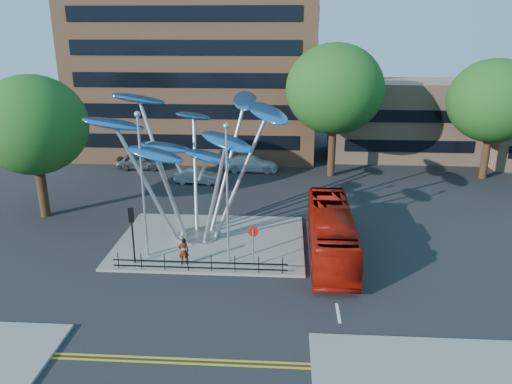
# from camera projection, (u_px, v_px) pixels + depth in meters

# --- Properties ---
(ground) EXTENTS (120.00, 120.00, 0.00)m
(ground) POSITION_uv_depth(u_px,v_px,m) (213.00, 289.00, 26.80)
(ground) COLOR black
(ground) RESTS_ON ground
(traffic_island) EXTENTS (12.00, 9.00, 0.15)m
(traffic_island) POSITION_uv_depth(u_px,v_px,m) (211.00, 241.00, 32.52)
(traffic_island) COLOR slate
(traffic_island) RESTS_ON ground
(double_yellow_near) EXTENTS (40.00, 0.12, 0.01)m
(double_yellow_near) POSITION_uv_depth(u_px,v_px,m) (193.00, 359.00, 21.12)
(double_yellow_near) COLOR gold
(double_yellow_near) RESTS_ON ground
(double_yellow_far) EXTENTS (40.00, 0.12, 0.01)m
(double_yellow_far) POSITION_uv_depth(u_px,v_px,m) (191.00, 364.00, 20.84)
(double_yellow_far) COLOR gold
(double_yellow_far) RESTS_ON ground
(brick_tower) EXTENTS (25.00, 15.00, 30.00)m
(brick_tower) POSITION_uv_depth(u_px,v_px,m) (197.00, 10.00, 52.71)
(brick_tower) COLOR #956241
(brick_tower) RESTS_ON ground
(low_building_near) EXTENTS (15.00, 8.00, 8.00)m
(low_building_near) POSITION_uv_depth(u_px,v_px,m) (402.00, 119.00, 52.98)
(low_building_near) COLOR tan
(low_building_near) RESTS_ON ground
(tree_right) EXTENTS (8.80, 8.80, 12.11)m
(tree_right) POSITION_uv_depth(u_px,v_px,m) (335.00, 89.00, 44.60)
(tree_right) COLOR black
(tree_right) RESTS_ON ground
(tree_left) EXTENTS (7.60, 7.60, 10.32)m
(tree_left) POSITION_uv_depth(u_px,v_px,m) (33.00, 125.00, 34.96)
(tree_left) COLOR black
(tree_left) RESTS_ON ground
(tree_far) EXTENTS (8.00, 8.00, 10.81)m
(tree_far) POSITION_uv_depth(u_px,v_px,m) (494.00, 101.00, 44.06)
(tree_far) COLOR black
(tree_far) RESTS_ON ground
(leaf_sculpture) EXTENTS (12.72, 9.54, 9.51)m
(leaf_sculpture) POSITION_uv_depth(u_px,v_px,m) (193.00, 136.00, 31.08)
(leaf_sculpture) COLOR #9EA0A5
(leaf_sculpture) RESTS_ON traffic_island
(street_lamp_left) EXTENTS (0.36, 0.36, 8.80)m
(street_lamp_left) POSITION_uv_depth(u_px,v_px,m) (142.00, 173.00, 28.69)
(street_lamp_left) COLOR #9EA0A5
(street_lamp_left) RESTS_ON traffic_island
(street_lamp_right) EXTENTS (0.36, 0.36, 8.30)m
(street_lamp_right) POSITION_uv_depth(u_px,v_px,m) (227.00, 182.00, 28.00)
(street_lamp_right) COLOR #9EA0A5
(street_lamp_right) RESTS_ON traffic_island
(traffic_light_island) EXTENTS (0.28, 0.18, 3.42)m
(traffic_light_island) POSITION_uv_depth(u_px,v_px,m) (132.00, 224.00, 28.64)
(traffic_light_island) COLOR black
(traffic_light_island) RESTS_ON traffic_island
(no_entry_sign_island) EXTENTS (0.60, 0.10, 2.45)m
(no_entry_sign_island) POSITION_uv_depth(u_px,v_px,m) (253.00, 240.00, 28.49)
(no_entry_sign_island) COLOR #9EA0A5
(no_entry_sign_island) RESTS_ON traffic_island
(pedestrian_railing_front) EXTENTS (10.00, 0.06, 1.00)m
(pedestrian_railing_front) POSITION_uv_depth(u_px,v_px,m) (200.00, 264.00, 28.30)
(pedestrian_railing_front) COLOR black
(pedestrian_railing_front) RESTS_ON traffic_island
(red_bus) EXTENTS (2.60, 10.67, 2.96)m
(red_bus) POSITION_uv_depth(u_px,v_px,m) (331.00, 232.00, 30.35)
(red_bus) COLOR #9A1207
(red_bus) RESTS_ON ground
(pedestrian) EXTENTS (0.68, 0.52, 1.66)m
(pedestrian) POSITION_uv_depth(u_px,v_px,m) (184.00, 251.00, 28.98)
(pedestrian) COLOR gray
(pedestrian) RESTS_ON traffic_island
(parked_car_left) EXTENTS (4.62, 1.89, 1.57)m
(parked_car_left) POSITION_uv_depth(u_px,v_px,m) (140.00, 161.00, 48.96)
(parked_car_left) COLOR #404348
(parked_car_left) RESTS_ON ground
(parked_car_mid) EXTENTS (4.11, 1.70, 1.32)m
(parked_car_mid) POSITION_uv_depth(u_px,v_px,m) (197.00, 176.00, 44.56)
(parked_car_mid) COLOR #A8AAB0
(parked_car_mid) RESTS_ON ground
(parked_car_right) EXTENTS (5.25, 2.22, 1.51)m
(parked_car_right) POSITION_uv_depth(u_px,v_px,m) (251.00, 163.00, 48.31)
(parked_car_right) COLOR silver
(parked_car_right) RESTS_ON ground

